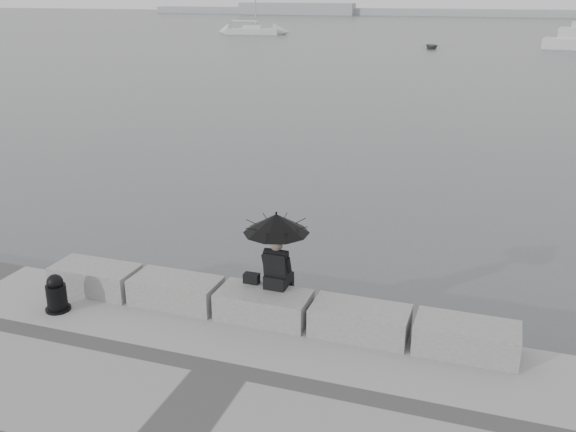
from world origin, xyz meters
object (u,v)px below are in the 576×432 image
at_px(sailboat_left, 253,30).
at_px(mooring_bollard, 57,295).
at_px(dinghy, 432,46).
at_px(seated_person, 276,234).

bearing_deg(sailboat_left, mooring_bollard, -79.24).
xyz_separation_m(mooring_bollard, dinghy, (-1.29, 63.20, -0.56)).
bearing_deg(seated_person, sailboat_left, 113.37).
relative_size(seated_person, mooring_bollard, 1.99).
height_order(seated_person, dinghy, seated_person).
bearing_deg(dinghy, seated_person, -94.90).
xyz_separation_m(seated_person, dinghy, (-5.00, 62.01, -1.76)).
bearing_deg(dinghy, mooring_bollard, -98.34).
height_order(mooring_bollard, dinghy, mooring_bollard).
xyz_separation_m(seated_person, sailboat_left, (-31.78, 77.40, -1.47)).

